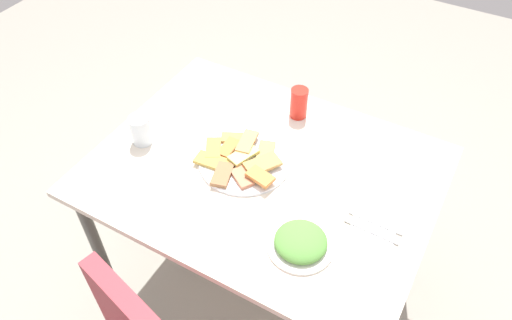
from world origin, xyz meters
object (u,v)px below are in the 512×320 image
at_px(salad_plate_greens, 301,242).
at_px(drinking_glass, 141,130).
at_px(dining_table, 263,185).
at_px(paper_napkin, 374,227).
at_px(pide_platter, 242,160).
at_px(spoon, 372,231).
at_px(soda_can, 299,103).
at_px(fork, 376,222).

xyz_separation_m(salad_plate_greens, drinking_glass, (0.70, -0.13, 0.04)).
bearing_deg(dining_table, paper_napkin, 173.07).
distance_m(pide_platter, spoon, 0.50).
distance_m(soda_can, spoon, 0.58).
bearing_deg(fork, dining_table, -4.02).
bearing_deg(paper_napkin, fork, -90.00).
relative_size(paper_napkin, fork, 0.79).
height_order(pide_platter, paper_napkin, pide_platter).
xyz_separation_m(dining_table, drinking_glass, (0.45, 0.09, 0.14)).
relative_size(drinking_glass, paper_napkin, 0.78).
bearing_deg(pide_platter, dining_table, -174.18).
relative_size(dining_table, paper_napkin, 8.32).
relative_size(soda_can, drinking_glass, 1.11).
bearing_deg(soda_can, fork, 141.67).
bearing_deg(dining_table, soda_can, -86.28).
distance_m(salad_plate_greens, drinking_glass, 0.71).
bearing_deg(spoon, salad_plate_greens, 43.85).
bearing_deg(drinking_glass, soda_can, -136.68).
bearing_deg(spoon, paper_napkin, -88.52).
relative_size(pide_platter, spoon, 1.86).
bearing_deg(paper_napkin, pide_platter, -4.90).
bearing_deg(salad_plate_greens, drinking_glass, -10.56).
relative_size(dining_table, salad_plate_greens, 5.65).
distance_m(dining_table, pide_platter, 0.12).
bearing_deg(drinking_glass, dining_table, -168.37).
relative_size(drinking_glass, fork, 0.62).
bearing_deg(dining_table, pide_platter, 5.82).
bearing_deg(fork, paper_napkin, 90.47).
relative_size(dining_table, spoon, 6.53).
xyz_separation_m(soda_can, spoon, (-0.44, 0.38, -0.06)).
height_order(dining_table, spoon, spoon).
xyz_separation_m(paper_napkin, fork, (0.00, -0.02, 0.00)).
height_order(paper_napkin, fork, fork).
distance_m(dining_table, spoon, 0.43).
bearing_deg(fork, pide_platter, -2.37).
bearing_deg(dining_table, spoon, 170.65).
height_order(salad_plate_greens, soda_can, soda_can).
relative_size(dining_table, fork, 6.60).
bearing_deg(soda_can, paper_napkin, 140.25).
bearing_deg(fork, soda_can, -37.86).
distance_m(pide_platter, soda_can, 0.33).
distance_m(dining_table, soda_can, 0.35).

